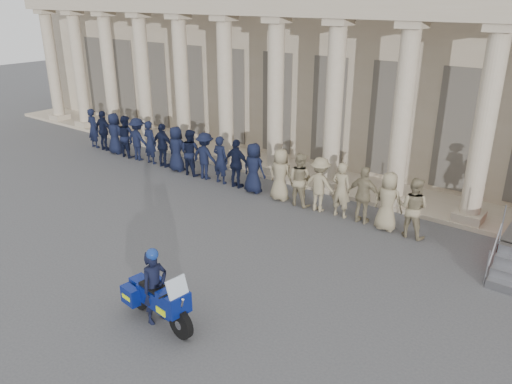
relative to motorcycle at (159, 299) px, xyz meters
name	(u,v)px	position (x,y,z in m)	size (l,w,h in m)	color
ground	(148,261)	(-2.42, 1.74, -0.64)	(90.00, 90.00, 0.00)	#444447
building	(382,52)	(-2.42, 16.48, 3.89)	(40.00, 12.50, 9.00)	tan
officer_rank	(219,159)	(-5.05, 7.77, 0.33)	(16.90, 0.73, 1.93)	black
motorcycle	(159,299)	(0.00, 0.00, 0.00)	(2.29, 1.00, 1.47)	black
rider	(155,286)	(-0.13, 0.01, 0.29)	(0.50, 0.69, 1.87)	black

